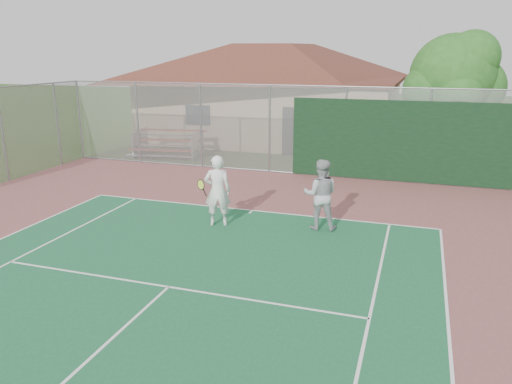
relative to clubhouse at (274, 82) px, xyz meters
The scene contains 7 objects.
back_fence 9.70m from the clubhouse, 56.83° to the right, with size 20.08×0.11×3.53m.
side_fence_left 14.33m from the clubhouse, 118.76° to the right, with size 0.08×9.00×3.50m.
clubhouse is the anchor object (origin of this frame).
bleachers 7.60m from the clubhouse, 117.61° to the right, with size 3.38×2.24×1.18m.
tree 10.35m from the clubhouse, 29.39° to the right, with size 4.01×3.80×5.59m.
player_white_front 15.05m from the clubhouse, 79.84° to the right, with size 0.95×0.75×2.00m.
player_grey_back 15.23m from the clubhouse, 68.95° to the right, with size 1.06×0.89×1.95m.
Camera 1 is at (4.70, -2.02, 4.75)m, focal length 35.00 mm.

